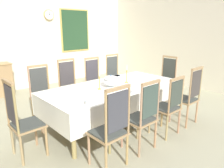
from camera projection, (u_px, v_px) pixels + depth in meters
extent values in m
cube|color=#AAAA8C|center=(105.00, 118.00, 4.49)|extent=(7.10, 6.64, 0.04)
cube|color=silver|center=(33.00, 35.00, 6.46)|extent=(7.10, 0.08, 3.23)
cube|color=silver|center=(194.00, 35.00, 6.39)|extent=(0.08, 6.64, 3.23)
cylinder|color=#A08D52|center=(73.00, 136.00, 3.00)|extent=(0.07, 0.07, 0.72)
cylinder|color=tan|center=(172.00, 97.00, 4.64)|extent=(0.07, 0.07, 0.72)
cylinder|color=#A5815B|center=(42.00, 114.00, 3.74)|extent=(0.07, 0.07, 0.72)
cylinder|color=tan|center=(136.00, 88.00, 5.38)|extent=(0.07, 0.07, 0.72)
cube|color=#A58257|center=(114.00, 89.00, 4.10)|extent=(2.61, 1.12, 0.08)
cube|color=tan|center=(114.00, 87.00, 4.09)|extent=(2.73, 1.24, 0.03)
cube|color=white|center=(114.00, 86.00, 4.08)|extent=(2.75, 1.26, 0.00)
cube|color=white|center=(138.00, 104.00, 3.69)|extent=(2.75, 0.00, 0.40)
cube|color=white|center=(94.00, 89.00, 4.58)|extent=(2.75, 0.00, 0.40)
cube|color=white|center=(49.00, 115.00, 3.25)|extent=(0.00, 1.26, 0.40)
cube|color=white|center=(156.00, 84.00, 5.02)|extent=(0.00, 1.26, 0.40)
cylinder|color=tan|center=(89.00, 149.00, 2.89)|extent=(0.04, 0.04, 0.46)
cylinder|color=#A08F53|center=(110.00, 140.00, 3.14)|extent=(0.04, 0.04, 0.46)
cylinder|color=tan|center=(106.00, 161.00, 2.64)|extent=(0.04, 0.04, 0.46)
cylinder|color=tan|center=(127.00, 150.00, 2.88)|extent=(0.04, 0.04, 0.46)
cube|color=tan|center=(108.00, 133.00, 2.83)|extent=(0.44, 0.42, 0.03)
cube|color=#3D433F|center=(108.00, 132.00, 2.82)|extent=(0.40, 0.38, 0.02)
cylinder|color=tan|center=(106.00, 118.00, 2.47)|extent=(0.03, 0.03, 0.66)
cylinder|color=tan|center=(129.00, 110.00, 2.73)|extent=(0.03, 0.03, 0.66)
cube|color=#3E4046|center=(118.00, 112.00, 2.59)|extent=(0.34, 0.02, 0.50)
cube|color=tan|center=(118.00, 88.00, 2.51)|extent=(0.40, 0.04, 0.04)
cylinder|color=tan|center=(58.00, 110.00, 4.26)|extent=(0.04, 0.04, 0.46)
cylinder|color=tan|center=(40.00, 115.00, 4.01)|extent=(0.04, 0.04, 0.46)
cylinder|color=#A2835C|center=(50.00, 105.00, 4.51)|extent=(0.04, 0.04, 0.46)
cylinder|color=tan|center=(33.00, 110.00, 4.27)|extent=(0.04, 0.04, 0.46)
cube|color=tan|center=(45.00, 99.00, 4.20)|extent=(0.44, 0.42, 0.03)
cube|color=#3D433F|center=(44.00, 97.00, 4.19)|extent=(0.40, 0.38, 0.02)
cylinder|color=tan|center=(48.00, 80.00, 4.37)|extent=(0.03, 0.03, 0.62)
cylinder|color=tan|center=(29.00, 83.00, 4.12)|extent=(0.03, 0.03, 0.62)
cube|color=#3F4240|center=(39.00, 80.00, 4.24)|extent=(0.34, 0.02, 0.47)
cube|color=tan|center=(38.00, 66.00, 4.16)|extent=(0.40, 0.04, 0.04)
cylinder|color=tan|center=(122.00, 134.00, 3.31)|extent=(0.04, 0.04, 0.46)
cylinder|color=#A48859|center=(138.00, 126.00, 3.56)|extent=(0.04, 0.04, 0.46)
cylinder|color=#A6815E|center=(139.00, 143.00, 3.05)|extent=(0.04, 0.04, 0.46)
cylinder|color=#AC7E56|center=(155.00, 134.00, 3.30)|extent=(0.04, 0.04, 0.46)
cube|color=tan|center=(139.00, 120.00, 3.24)|extent=(0.44, 0.42, 0.03)
cube|color=#3D433F|center=(139.00, 118.00, 3.23)|extent=(0.40, 0.38, 0.02)
cylinder|color=tan|center=(141.00, 107.00, 2.89)|extent=(0.03, 0.03, 0.62)
cylinder|color=#A27F5F|center=(158.00, 100.00, 3.15)|extent=(0.03, 0.03, 0.62)
cube|color=#394941|center=(150.00, 101.00, 3.01)|extent=(0.34, 0.02, 0.47)
cube|color=tan|center=(151.00, 83.00, 2.94)|extent=(0.40, 0.04, 0.04)
cylinder|color=#A08354|center=(85.00, 103.00, 4.67)|extent=(0.04, 0.04, 0.46)
cylinder|color=tan|center=(70.00, 107.00, 4.42)|extent=(0.04, 0.04, 0.46)
cylinder|color=tan|center=(76.00, 99.00, 4.93)|extent=(0.04, 0.04, 0.46)
cylinder|color=tan|center=(61.00, 103.00, 4.68)|extent=(0.04, 0.04, 0.46)
cube|color=tan|center=(72.00, 92.00, 4.61)|extent=(0.44, 0.42, 0.03)
cube|color=#3D433F|center=(72.00, 91.00, 4.61)|extent=(0.40, 0.38, 0.02)
cylinder|color=#AA8553|center=(74.00, 74.00, 4.78)|extent=(0.03, 0.03, 0.68)
cylinder|color=#AA8052|center=(59.00, 76.00, 4.53)|extent=(0.03, 0.03, 0.68)
cube|color=#413D3F|center=(67.00, 74.00, 4.65)|extent=(0.34, 0.02, 0.52)
cube|color=tan|center=(66.00, 60.00, 4.57)|extent=(0.40, 0.04, 0.04)
cylinder|color=tan|center=(150.00, 121.00, 3.76)|extent=(0.04, 0.04, 0.46)
cylinder|color=tan|center=(162.00, 115.00, 4.01)|extent=(0.04, 0.04, 0.46)
cylinder|color=tan|center=(167.00, 128.00, 3.51)|extent=(0.04, 0.04, 0.46)
cylinder|color=tan|center=(179.00, 121.00, 3.75)|extent=(0.04, 0.04, 0.46)
cube|color=tan|center=(165.00, 108.00, 3.69)|extent=(0.44, 0.42, 0.03)
cube|color=#3D433F|center=(165.00, 107.00, 3.69)|extent=(0.40, 0.38, 0.02)
cylinder|color=#A67E54|center=(169.00, 98.00, 3.35)|extent=(0.03, 0.03, 0.56)
cylinder|color=tan|center=(182.00, 93.00, 3.61)|extent=(0.03, 0.03, 0.56)
cube|color=#394239|center=(176.00, 93.00, 3.47)|extent=(0.34, 0.02, 0.43)
cube|color=tan|center=(177.00, 79.00, 3.41)|extent=(0.40, 0.04, 0.04)
cylinder|color=#A08355|center=(108.00, 96.00, 5.12)|extent=(0.04, 0.04, 0.46)
cylinder|color=tan|center=(96.00, 99.00, 4.88)|extent=(0.04, 0.04, 0.46)
cylinder|color=tan|center=(99.00, 93.00, 5.38)|extent=(0.04, 0.04, 0.46)
cylinder|color=tan|center=(87.00, 96.00, 5.13)|extent=(0.04, 0.04, 0.46)
cube|color=tan|center=(97.00, 86.00, 5.06)|extent=(0.44, 0.42, 0.03)
cube|color=#3D433F|center=(97.00, 85.00, 5.06)|extent=(0.40, 0.38, 0.02)
cylinder|color=#A68E50|center=(98.00, 70.00, 5.24)|extent=(0.03, 0.03, 0.65)
cylinder|color=tan|center=(85.00, 73.00, 4.98)|extent=(0.03, 0.03, 0.65)
cube|color=#413D44|center=(92.00, 70.00, 5.10)|extent=(0.34, 0.02, 0.49)
cube|color=tan|center=(92.00, 58.00, 5.03)|extent=(0.40, 0.04, 0.04)
cylinder|color=tan|center=(170.00, 111.00, 4.19)|extent=(0.04, 0.04, 0.46)
cylinder|color=#A97F58|center=(180.00, 107.00, 4.44)|extent=(0.04, 0.04, 0.46)
cylinder|color=#AC7F58|center=(187.00, 117.00, 3.93)|extent=(0.04, 0.04, 0.46)
cylinder|color=tan|center=(197.00, 112.00, 4.18)|extent=(0.04, 0.04, 0.46)
cube|color=tan|center=(185.00, 100.00, 4.12)|extent=(0.44, 0.42, 0.03)
cube|color=#3D433F|center=(185.00, 99.00, 4.12)|extent=(0.40, 0.38, 0.02)
cylinder|color=#A38159|center=(190.00, 87.00, 3.77)|extent=(0.03, 0.03, 0.64)
cylinder|color=tan|center=(200.00, 84.00, 4.03)|extent=(0.03, 0.03, 0.64)
cube|color=#413D38|center=(196.00, 84.00, 3.89)|extent=(0.34, 0.02, 0.49)
cube|color=tan|center=(197.00, 69.00, 3.81)|extent=(0.40, 0.04, 0.04)
cylinder|color=#A28361|center=(127.00, 91.00, 5.55)|extent=(0.04, 0.04, 0.46)
cylinder|color=#AA8156|center=(116.00, 94.00, 5.30)|extent=(0.04, 0.04, 0.46)
cylinder|color=tan|center=(117.00, 88.00, 5.81)|extent=(0.04, 0.04, 0.46)
cylinder|color=#A37E5E|center=(107.00, 90.00, 5.56)|extent=(0.04, 0.04, 0.46)
cube|color=tan|center=(117.00, 82.00, 5.49)|extent=(0.44, 0.42, 0.03)
cube|color=#3D433F|center=(117.00, 81.00, 5.49)|extent=(0.40, 0.38, 0.02)
cylinder|color=tan|center=(117.00, 67.00, 5.66)|extent=(0.03, 0.03, 0.67)
cylinder|color=tan|center=(107.00, 69.00, 5.41)|extent=(0.03, 0.03, 0.67)
cube|color=#424645|center=(112.00, 66.00, 5.53)|extent=(0.34, 0.02, 0.51)
cube|color=tan|center=(112.00, 55.00, 5.45)|extent=(0.40, 0.04, 0.04)
cylinder|color=#A77E59|center=(36.00, 132.00, 3.37)|extent=(0.04, 0.04, 0.46)
cylinder|color=tan|center=(47.00, 141.00, 3.10)|extent=(0.04, 0.04, 0.46)
cylinder|color=tan|center=(12.00, 140.00, 3.13)|extent=(0.04, 0.04, 0.46)
cylinder|color=#A2885B|center=(22.00, 151.00, 2.86)|extent=(0.04, 0.04, 0.46)
cube|color=tan|center=(28.00, 126.00, 3.05)|extent=(0.42, 0.44, 0.03)
cube|color=#3D433F|center=(27.00, 124.00, 3.04)|extent=(0.38, 0.40, 0.02)
cylinder|color=#A78251|center=(6.00, 103.00, 2.98)|extent=(0.03, 0.03, 0.67)
cylinder|color=#A18D55|center=(16.00, 111.00, 2.70)|extent=(0.03, 0.03, 0.67)
cube|color=#434046|center=(10.00, 104.00, 2.83)|extent=(0.02, 0.34, 0.51)
cube|color=tan|center=(8.00, 82.00, 2.75)|extent=(0.04, 0.40, 0.04)
cylinder|color=#A68852|center=(165.00, 97.00, 5.07)|extent=(0.04, 0.04, 0.46)
cylinder|color=tan|center=(153.00, 93.00, 5.35)|extent=(0.04, 0.04, 0.46)
cylinder|color=tan|center=(174.00, 94.00, 5.31)|extent=(0.04, 0.04, 0.46)
cylinder|color=tan|center=(161.00, 90.00, 5.58)|extent=(0.04, 0.04, 0.46)
cube|color=tan|center=(164.00, 84.00, 5.26)|extent=(0.42, 0.44, 0.03)
cube|color=#3D433F|center=(164.00, 83.00, 5.26)|extent=(0.38, 0.40, 0.02)
cylinder|color=tan|center=(176.00, 71.00, 5.16)|extent=(0.03, 0.03, 0.65)
cylinder|color=tan|center=(162.00, 69.00, 5.44)|extent=(0.03, 0.03, 0.65)
cube|color=#393E38|center=(169.00, 68.00, 5.29)|extent=(0.02, 0.34, 0.50)
cube|color=tan|center=(170.00, 57.00, 5.21)|extent=(0.04, 0.40, 0.04)
cylinder|color=silver|center=(111.00, 86.00, 4.03)|extent=(0.16, 0.16, 0.02)
ellipsoid|color=silver|center=(111.00, 82.00, 4.01)|extent=(0.30, 0.30, 0.13)
ellipsoid|color=silver|center=(111.00, 78.00, 3.99)|extent=(0.27, 0.27, 0.10)
sphere|color=#295484|center=(111.00, 75.00, 3.97)|extent=(0.03, 0.03, 0.03)
cylinder|color=gold|center=(100.00, 89.00, 3.85)|extent=(0.07, 0.07, 0.02)
cylinder|color=gold|center=(99.00, 83.00, 3.82)|extent=(0.02, 0.02, 0.22)
cone|color=gold|center=(99.00, 77.00, 3.79)|extent=(0.04, 0.04, 0.02)
cylinder|color=silver|center=(99.00, 73.00, 3.77)|extent=(0.02, 0.02, 0.10)
cylinder|color=gold|center=(127.00, 82.00, 4.31)|extent=(0.07, 0.07, 0.02)
cylinder|color=gold|center=(127.00, 76.00, 4.28)|extent=(0.02, 0.02, 0.23)
cone|color=gold|center=(127.00, 70.00, 4.25)|extent=(0.04, 0.04, 0.02)
cylinder|color=silver|center=(127.00, 68.00, 4.23)|extent=(0.02, 0.02, 0.10)
cylinder|color=silver|center=(127.00, 93.00, 3.61)|extent=(0.19, 0.19, 0.03)
cylinder|color=silver|center=(127.00, 92.00, 3.60)|extent=(0.15, 0.15, 0.02)
torus|color=#295484|center=(127.00, 92.00, 3.60)|extent=(0.18, 0.18, 0.01)
cylinder|color=silver|center=(117.00, 76.00, 4.78)|extent=(0.17, 0.17, 0.04)
cylinder|color=silver|center=(117.00, 76.00, 4.78)|extent=(0.14, 0.14, 0.03)
torus|color=#295484|center=(117.00, 76.00, 4.77)|extent=(0.17, 0.17, 0.01)
cylinder|color=silver|center=(91.00, 102.00, 3.15)|extent=(0.19, 0.19, 0.04)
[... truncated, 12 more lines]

